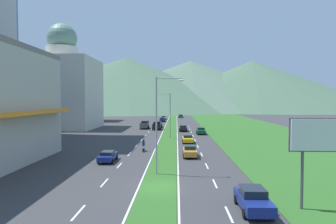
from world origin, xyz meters
TOP-DOWN VIEW (x-y plane):
  - ground_plane at (0.00, 0.00)m, footprint 600.00×600.00m
  - grass_median at (0.00, 60.00)m, footprint 3.20×240.00m
  - grass_verge_right at (20.60, 60.00)m, footprint 24.00×240.00m
  - lane_dash_left_2 at (-5.10, -5.78)m, footprint 0.16×2.80m
  - lane_dash_left_3 at (-5.10, 1.34)m, footprint 0.16×2.80m
  - lane_dash_left_4 at (-5.10, 8.45)m, footprint 0.16×2.80m
  - lane_dash_left_5 at (-5.10, 15.56)m, footprint 0.16×2.80m
  - lane_dash_left_6 at (-5.10, 22.67)m, footprint 0.16×2.80m
  - lane_dash_left_7 at (-5.10, 29.78)m, footprint 0.16×2.80m
  - lane_dash_left_8 at (-5.10, 36.90)m, footprint 0.16×2.80m
  - lane_dash_left_9 at (-5.10, 44.01)m, footprint 0.16×2.80m
  - lane_dash_left_10 at (-5.10, 51.12)m, footprint 0.16×2.80m
  - lane_dash_left_11 at (-5.10, 58.23)m, footprint 0.16×2.80m
  - lane_dash_right_2 at (5.10, -5.78)m, footprint 0.16×2.80m
  - lane_dash_right_3 at (5.10, 1.34)m, footprint 0.16×2.80m
  - lane_dash_right_4 at (5.10, 8.45)m, footprint 0.16×2.80m
  - lane_dash_right_5 at (5.10, 15.56)m, footprint 0.16×2.80m
  - lane_dash_right_6 at (5.10, 22.67)m, footprint 0.16×2.80m
  - lane_dash_right_7 at (5.10, 29.78)m, footprint 0.16×2.80m
  - lane_dash_right_8 at (5.10, 36.90)m, footprint 0.16×2.80m
  - lane_dash_right_9 at (5.10, 44.01)m, footprint 0.16×2.80m
  - lane_dash_right_10 at (5.10, 51.12)m, footprint 0.16×2.80m
  - lane_dash_right_11 at (5.10, 58.23)m, footprint 0.16×2.80m
  - edge_line_median_left at (-1.75, 60.00)m, footprint 0.16×240.00m
  - edge_line_median_right at (1.75, 60.00)m, footprint 0.16×240.00m
  - domed_building at (-29.09, 52.47)m, footprint 17.59×17.59m
  - midrise_colored at (-34.34, 80.33)m, footprint 13.69×13.69m
  - hill_far_left at (-42.45, 225.01)m, footprint 234.63×234.63m
  - hill_far_center at (14.36, 245.39)m, footprint 233.56×233.56m
  - hill_far_right at (66.18, 227.25)m, footprint 202.62×202.62m
  - street_lamp_near at (-0.19, 4.45)m, footprint 2.93×0.28m
  - street_lamp_mid at (-0.01, 32.17)m, footprint 2.97×0.41m
  - billboard_roadside at (12.32, -4.84)m, footprint 5.90×0.28m
  - car_0 at (3.21, 45.86)m, footprint 1.97×4.37m
  - car_1 at (3.60, 26.75)m, footprint 1.96×4.47m
  - car_2 at (-6.96, 10.53)m, footprint 1.86×4.27m
  - car_3 at (-3.36, 56.03)m, footprint 1.87×4.04m
  - car_4 at (3.40, 99.48)m, footprint 2.00×4.10m
  - car_5 at (7.04, 40.03)m, footprint 1.95×4.53m
  - car_6 at (6.87, -5.09)m, footprint 2.00×4.37m
  - car_7 at (3.38, 13.91)m, footprint 1.87×4.23m
  - car_8 at (-3.37, 76.50)m, footprint 1.98×4.51m
  - car_9 at (-3.34, 87.14)m, footprint 1.89×4.75m
  - pickup_truck_0 at (-3.51, 50.15)m, footprint 2.18×5.40m
  - pickup_truck_1 at (-6.95, 52.32)m, footprint 2.18×5.40m
  - motorcycle_rider at (-3.34, 17.84)m, footprint 0.36×2.00m

SIDE VIEW (x-z plane):
  - ground_plane at x=0.00m, z-range 0.00..0.00m
  - lane_dash_left_2 at x=-5.10m, z-range 0.00..0.01m
  - lane_dash_left_3 at x=-5.10m, z-range 0.00..0.01m
  - lane_dash_left_4 at x=-5.10m, z-range 0.00..0.01m
  - lane_dash_left_5 at x=-5.10m, z-range 0.00..0.01m
  - lane_dash_left_6 at x=-5.10m, z-range 0.00..0.01m
  - lane_dash_left_7 at x=-5.10m, z-range 0.00..0.01m
  - lane_dash_left_8 at x=-5.10m, z-range 0.00..0.01m
  - lane_dash_left_9 at x=-5.10m, z-range 0.00..0.01m
  - lane_dash_left_10 at x=-5.10m, z-range 0.00..0.01m
  - lane_dash_left_11 at x=-5.10m, z-range 0.00..0.01m
  - lane_dash_right_2 at x=5.10m, z-range 0.00..0.01m
  - lane_dash_right_3 at x=5.10m, z-range 0.00..0.01m
  - lane_dash_right_4 at x=5.10m, z-range 0.00..0.01m
  - lane_dash_right_5 at x=5.10m, z-range 0.00..0.01m
  - lane_dash_right_6 at x=5.10m, z-range 0.00..0.01m
  - lane_dash_right_7 at x=5.10m, z-range 0.00..0.01m
  - lane_dash_right_8 at x=5.10m, z-range 0.00..0.01m
  - lane_dash_right_9 at x=5.10m, z-range 0.00..0.01m
  - lane_dash_right_10 at x=5.10m, z-range 0.00..0.01m
  - lane_dash_right_11 at x=5.10m, z-range 0.00..0.01m
  - edge_line_median_left at x=-1.75m, z-range 0.00..0.01m
  - edge_line_median_right at x=1.75m, z-range 0.00..0.01m
  - grass_median at x=0.00m, z-range 0.00..0.06m
  - grass_verge_right at x=20.60m, z-range 0.00..0.06m
  - car_2 at x=-6.96m, z-range 0.04..1.36m
  - car_4 at x=3.40m, z-range 0.02..1.44m
  - car_1 at x=3.60m, z-range 0.02..1.44m
  - motorcycle_rider at x=-3.34m, z-range -0.15..1.65m
  - car_0 at x=3.21m, z-range 0.02..1.49m
  - car_9 at x=-3.34m, z-range 0.02..1.49m
  - car_3 at x=-3.36m, z-range 0.03..1.49m
  - car_7 at x=3.38m, z-range 0.01..1.52m
  - car_5 at x=7.04m, z-range 0.02..1.53m
  - car_8 at x=-3.37m, z-range 0.02..1.54m
  - car_6 at x=6.87m, z-range 0.01..1.59m
  - pickup_truck_0 at x=-3.51m, z-range -0.02..1.98m
  - pickup_truck_1 at x=-6.95m, z-range -0.02..1.98m
  - billboard_roadside at x=12.32m, z-range 1.73..8.15m
  - street_lamp_mid at x=-0.01m, z-range 0.70..9.69m
  - street_lamp_near at x=-0.19m, z-range 0.71..10.71m
  - midrise_colored at x=-34.34m, z-range 0.00..19.55m
  - domed_building at x=-29.09m, z-range -3.24..24.82m
  - hill_far_right at x=66.18m, z-range 0.00..41.18m
  - hill_far_center at x=14.36m, z-range 0.00..43.83m
  - hill_far_left at x=-42.45m, z-range 0.00..43.86m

